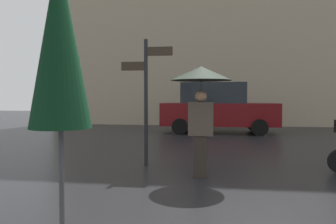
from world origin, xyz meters
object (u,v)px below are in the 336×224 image
(pedestrian_with_umbrella, at_px, (201,86))
(street_signpost, at_px, (146,89))
(parked_car_left, at_px, (217,108))
(folded_patio_umbrella_near, at_px, (60,48))

(pedestrian_with_umbrella, relative_size, street_signpost, 0.75)
(pedestrian_with_umbrella, xyz_separation_m, street_signpost, (-1.17, 0.83, -0.02))
(parked_car_left, bearing_deg, folded_patio_umbrella_near, -84.92)
(folded_patio_umbrella_near, height_order, street_signpost, street_signpost)
(folded_patio_umbrella_near, bearing_deg, pedestrian_with_umbrella, 78.37)
(folded_patio_umbrella_near, relative_size, street_signpost, 0.92)
(pedestrian_with_umbrella, distance_m, parked_car_left, 7.57)
(pedestrian_with_umbrella, relative_size, parked_car_left, 0.43)
(folded_patio_umbrella_near, distance_m, parked_car_left, 11.43)
(pedestrian_with_umbrella, bearing_deg, parked_car_left, -130.74)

